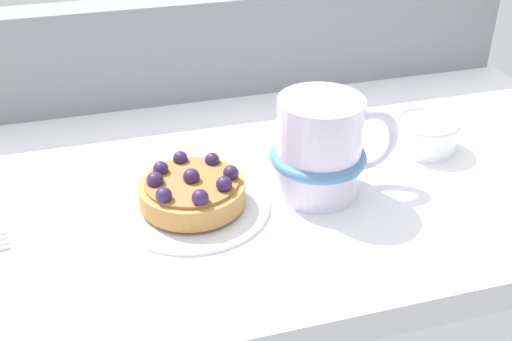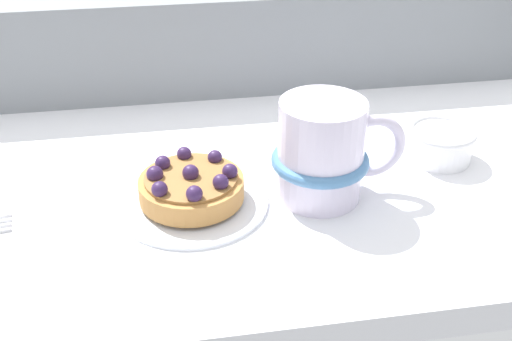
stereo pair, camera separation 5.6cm
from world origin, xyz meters
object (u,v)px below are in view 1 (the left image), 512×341
object	(u,v)px
raspberry_tart	(192,190)
sugar_bowl	(426,133)
dessert_plate	(193,205)
coffee_mug	(321,148)

from	to	relation	value
raspberry_tart	sugar_bowl	distance (cm)	25.59
raspberry_tart	sugar_bowl	xyz separation A→B (cm)	(25.25, 4.14, -0.18)
sugar_bowl	dessert_plate	bearing A→B (deg)	-170.68
dessert_plate	raspberry_tart	size ratio (longest dim) A/B	1.47
dessert_plate	coffee_mug	distance (cm)	12.57
raspberry_tart	coffee_mug	world-z (taller)	coffee_mug
dessert_plate	coffee_mug	world-z (taller)	coffee_mug
coffee_mug	sugar_bowl	distance (cm)	14.38
dessert_plate	sugar_bowl	xyz separation A→B (cm)	(25.23, 4.14, 1.47)
raspberry_tart	coffee_mug	bearing A→B (deg)	-1.69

